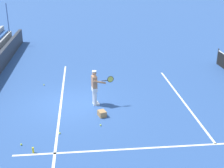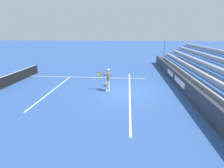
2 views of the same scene
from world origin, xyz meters
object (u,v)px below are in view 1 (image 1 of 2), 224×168
(water_bottle, at_px, (33,150))
(ball_box_cardboard, at_px, (102,114))
(tennis_player, at_px, (95,87))
(tennis_ball_midcourt, at_px, (60,133))
(tennis_ball_on_baseline, at_px, (44,85))
(tennis_ball_stray_back, at_px, (101,125))
(tennis_ball_by_box, at_px, (21,144))

(water_bottle, bearing_deg, ball_box_cardboard, 134.48)
(tennis_player, height_order, tennis_ball_midcourt, tennis_player)
(tennis_ball_on_baseline, height_order, tennis_ball_stray_back, same)
(ball_box_cardboard, relative_size, tennis_ball_by_box, 6.06)
(tennis_player, distance_m, tennis_ball_by_box, 4.53)
(tennis_ball_on_baseline, height_order, water_bottle, water_bottle)
(tennis_ball_on_baseline, distance_m, water_bottle, 6.69)
(tennis_player, bearing_deg, ball_box_cardboard, 10.40)
(tennis_ball_stray_back, relative_size, tennis_ball_by_box, 1.00)
(tennis_ball_on_baseline, bearing_deg, tennis_ball_stray_back, 29.86)
(ball_box_cardboard, relative_size, tennis_ball_on_baseline, 6.06)
(tennis_ball_midcourt, bearing_deg, ball_box_cardboard, 127.42)
(tennis_ball_midcourt, bearing_deg, tennis_ball_stray_back, 106.51)
(tennis_player, height_order, tennis_ball_by_box, tennis_player)
(ball_box_cardboard, relative_size, tennis_ball_midcourt, 6.06)
(tennis_ball_midcourt, bearing_deg, tennis_player, 149.33)
(tennis_ball_stray_back, height_order, tennis_ball_midcourt, same)
(tennis_ball_by_box, bearing_deg, tennis_ball_stray_back, 111.09)
(tennis_ball_midcourt, distance_m, water_bottle, 1.52)
(tennis_player, height_order, ball_box_cardboard, tennis_player)
(tennis_player, bearing_deg, tennis_ball_midcourt, -30.67)
(tennis_player, bearing_deg, tennis_ball_stray_back, 3.02)
(water_bottle, bearing_deg, tennis_player, 147.91)
(tennis_ball_on_baseline, distance_m, tennis_ball_by_box, 6.13)
(ball_box_cardboard, xyz_separation_m, tennis_ball_stray_back, (0.88, -0.12, -0.10))
(tennis_ball_on_baseline, bearing_deg, ball_box_cardboard, 36.01)
(ball_box_cardboard, bearing_deg, tennis_ball_midcourt, -52.58)
(tennis_ball_by_box, distance_m, tennis_ball_midcourt, 1.55)
(ball_box_cardboard, height_order, tennis_ball_midcourt, ball_box_cardboard)
(ball_box_cardboard, xyz_separation_m, tennis_ball_on_baseline, (-4.07, -2.96, -0.10))
(ball_box_cardboard, distance_m, tennis_ball_by_box, 3.79)
(tennis_ball_stray_back, bearing_deg, tennis_player, -176.98)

